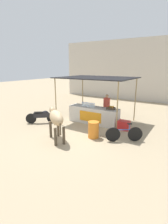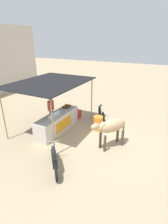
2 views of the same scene
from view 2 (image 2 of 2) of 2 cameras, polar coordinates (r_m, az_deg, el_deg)
The scene contains 11 objects.
ground_plane at distance 8.82m, azimuth 3.52°, elevation -9.05°, with size 60.00×60.00×0.00m, color tan.
stall_counter at distance 9.54m, azimuth -8.60°, elevation -3.35°, with size 3.00×0.82×0.96m.
stall_awning at distance 9.01m, azimuth -10.98°, elevation 8.97°, with size 4.20×3.20×2.66m.
water_bottle_row at distance 9.02m, azimuth -9.84°, elevation -0.89°, with size 0.88×0.07×0.25m.
fruit_crate at distance 10.15m, azimuth -5.66°, elevation 1.86°, with size 0.44×0.32×0.18m.
vendor_behind_counter at distance 10.15m, azimuth -10.69°, elevation 0.44°, with size 0.34×0.22×1.65m.
cooler_box at distance 11.04m, azimuth -2.49°, elevation -0.72°, with size 0.60×0.44×0.48m, color red.
water_barrel at distance 9.59m, azimuth 4.62°, elevation -3.63°, with size 0.51×0.51×0.78m, color orange.
cow at distance 7.88m, azimuth 8.86°, elevation -4.80°, with size 1.69×1.35×1.44m.
motorcycle_parked at distance 6.97m, azimuth -9.71°, elevation -14.90°, with size 1.41×1.24×0.90m.
bicycle_leaning at distance 10.88m, azimuth 5.67°, elevation -0.56°, with size 1.39×0.97×0.85m.
Camera 2 is at (-6.90, -2.90, 4.66)m, focal length 28.00 mm.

